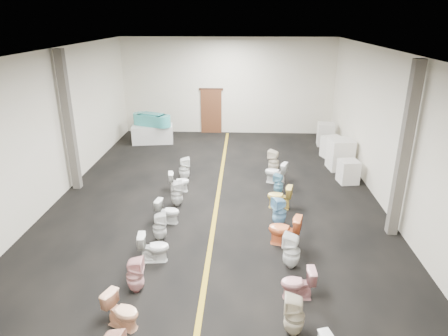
{
  "coord_description": "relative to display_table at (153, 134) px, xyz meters",
  "views": [
    {
      "loc": [
        0.78,
        -11.02,
        5.42
      ],
      "look_at": [
        0.17,
        1.0,
        0.79
      ],
      "focal_mm": 32.0,
      "sensor_mm": 36.0,
      "label": 1
    }
  ],
  "objects": [
    {
      "name": "toilet_left_3",
      "position": [
        1.91,
        -10.39,
        0.0
      ],
      "size": [
        0.39,
        0.38,
        0.8
      ],
      "primitive_type": "imported",
      "rotation": [
        0.0,
        0.0,
        1.63
      ],
      "color": "#DD9EA0",
      "rests_on": "floor"
    },
    {
      "name": "column_right",
      "position": [
        8.07,
        -7.66,
        1.85
      ],
      "size": [
        0.25,
        0.25,
        4.5
      ],
      "primitive_type": "cube",
      "color": "#59544C",
      "rests_on": "floor"
    },
    {
      "name": "toilet_left_2",
      "position": [
        1.93,
        -11.4,
        -0.05
      ],
      "size": [
        0.78,
        0.62,
        0.69
      ],
      "primitive_type": "imported",
      "rotation": [
        0.0,
        0.0,
        1.18
      ],
      "color": "#FFBC92",
      "rests_on": "floor"
    },
    {
      "name": "appliance_crate_b",
      "position": [
        7.72,
        -2.93,
        0.17
      ],
      "size": [
        0.92,
        0.92,
        1.14
      ],
      "primitive_type": "cube",
      "rotation": [
        0.0,
        0.0,
        0.12
      ],
      "color": "silver",
      "rests_on": "floor"
    },
    {
      "name": "appliance_crate_a",
      "position": [
        7.72,
        -4.26,
        0.0
      ],
      "size": [
        0.71,
        0.71,
        0.8
      ],
      "primitive_type": "cube",
      "rotation": [
        0.0,
        0.0,
        0.16
      ],
      "color": "silver",
      "rests_on": "floor"
    },
    {
      "name": "toilet_right_5",
      "position": [
        5.16,
        -8.4,
        0.01
      ],
      "size": [
        0.9,
        0.66,
        0.82
      ],
      "primitive_type": "imported",
      "rotation": [
        0.0,
        0.0,
        -1.84
      ],
      "color": "orange",
      "rests_on": "floor"
    },
    {
      "name": "toilet_left_7",
      "position": [
        2.13,
        -6.34,
        -0.0
      ],
      "size": [
        0.46,
        0.45,
        0.79
      ],
      "primitive_type": "imported",
      "rotation": [
        0.0,
        0.0,
        1.88
      ],
      "color": "silver",
      "rests_on": "floor"
    },
    {
      "name": "toilet_right_7",
      "position": [
        5.2,
        -6.35,
        -0.03
      ],
      "size": [
        0.8,
        0.57,
        0.74
      ],
      "primitive_type": "imported",
      "rotation": [
        0.0,
        0.0,
        -1.81
      ],
      "color": "#E3C055",
      "rests_on": "floor"
    },
    {
      "name": "column_left",
      "position": [
        -1.43,
        -5.16,
        1.85
      ],
      "size": [
        0.25,
        0.25,
        4.5
      ],
      "primitive_type": "cube",
      "color": "#59544C",
      "rests_on": "floor"
    },
    {
      "name": "wall_right",
      "position": [
        8.32,
        -6.16,
        1.85
      ],
      "size": [
        0.0,
        16.0,
        16.0
      ],
      "primitive_type": "plane",
      "rotation": [
        1.57,
        0.0,
        -1.57
      ],
      "color": "beige",
      "rests_on": "ground"
    },
    {
      "name": "toilet_right_3",
      "position": [
        5.25,
        -10.43,
        -0.05
      ],
      "size": [
        0.69,
        0.41,
        0.7
      ],
      "primitive_type": "imported",
      "rotation": [
        0.0,
        0.0,
        -1.54
      ],
      "color": "#D38E91",
      "rests_on": "floor"
    },
    {
      "name": "door_frame",
      "position": [
        2.52,
        1.79,
        1.72
      ],
      "size": [
        1.15,
        0.08,
        0.1
      ],
      "primitive_type": "cube",
      "color": "#331C11",
      "rests_on": "back_door"
    },
    {
      "name": "toilet_right_8",
      "position": [
        5.26,
        -5.33,
        -0.06
      ],
      "size": [
        0.41,
        0.41,
        0.68
      ],
      "primitive_type": "imported",
      "rotation": [
        0.0,
        0.0,
        -1.97
      ],
      "color": "#6DAECA",
      "rests_on": "floor"
    },
    {
      "name": "toilet_left_5",
      "position": [
        2.01,
        -8.34,
        -0.01
      ],
      "size": [
        0.42,
        0.41,
        0.77
      ],
      "primitive_type": "imported",
      "rotation": [
        0.0,
        0.0,
        1.79
      ],
      "color": "silver",
      "rests_on": "floor"
    },
    {
      "name": "wall_left",
      "position": [
        -1.68,
        -6.16,
        1.85
      ],
      "size": [
        0.0,
        16.0,
        16.0
      ],
      "primitive_type": "plane",
      "rotation": [
        1.57,
        0.0,
        1.57
      ],
      "color": "beige",
      "rests_on": "ground"
    },
    {
      "name": "toilet_right_2",
      "position": [
        5.06,
        -11.43,
        0.01
      ],
      "size": [
        0.42,
        0.42,
        0.83
      ],
      "primitive_type": "imported",
      "rotation": [
        0.0,
        0.0,
        -1.69
      ],
      "color": "beige",
      "rests_on": "floor"
    },
    {
      "name": "back_door",
      "position": [
        2.52,
        1.78,
        0.65
      ],
      "size": [
        1.0,
        0.1,
        2.1
      ],
      "primitive_type": "cube",
      "color": "#562D19",
      "rests_on": "floor"
    },
    {
      "name": "ceiling",
      "position": [
        3.32,
        -6.16,
        4.1
      ],
      "size": [
        16.0,
        16.0,
        0.0
      ],
      "primitive_type": "plane",
      "rotation": [
        3.14,
        0.0,
        0.0
      ],
      "color": "black",
      "rests_on": "ground"
    },
    {
      "name": "toilet_right_9",
      "position": [
        5.22,
        -4.43,
        -0.02
      ],
      "size": [
        0.85,
        0.66,
        0.77
      ],
      "primitive_type": "imported",
      "rotation": [
        0.0,
        0.0,
        -1.92
      ],
      "color": "white",
      "rests_on": "floor"
    },
    {
      "name": "toilet_right_10",
      "position": [
        5.22,
        -3.46,
        0.03
      ],
      "size": [
        0.52,
        0.51,
        0.86
      ],
      "primitive_type": "imported",
      "rotation": [
        0.0,
        0.0,
        -1.99
      ],
      "color": "beige",
      "rests_on": "floor"
    },
    {
      "name": "wall_back",
      "position": [
        3.32,
        1.84,
        1.85
      ],
      "size": [
        10.0,
        0.0,
        10.0
      ],
      "primitive_type": "plane",
      "rotation": [
        1.57,
        0.0,
        0.0
      ],
      "color": "beige",
      "rests_on": "ground"
    },
    {
      "name": "display_table",
      "position": [
        0.0,
        0.0,
        0.0
      ],
      "size": [
        1.91,
        1.17,
        0.8
      ],
      "primitive_type": "cube",
      "rotation": [
        0.0,
        0.0,
        0.16
      ],
      "color": "silver",
      "rests_on": "floor"
    },
    {
      "name": "toilet_left_6",
      "position": [
        2.04,
        -7.4,
        -0.06
      ],
      "size": [
        0.72,
        0.48,
        0.68
      ],
      "primitive_type": "imported",
      "rotation": [
        0.0,
        0.0,
        1.4
      ],
      "color": "silver",
      "rests_on": "floor"
    },
    {
      "name": "toilet_left_4",
      "position": [
        2.06,
        -9.26,
        -0.04
      ],
      "size": [
        0.75,
        0.49,
        0.72
      ],
      "primitive_type": "imported",
      "rotation": [
        0.0,
        0.0,
        1.7
      ],
      "color": "silver",
      "rests_on": "floor"
    },
    {
      "name": "floor",
      "position": [
        3.32,
        -6.16,
        -0.4
      ],
      "size": [
        16.0,
        16.0,
        0.0
      ],
      "primitive_type": "plane",
      "color": "black",
      "rests_on": "ground"
    },
    {
      "name": "aisle_stripe",
      "position": [
        3.32,
        -6.16,
        -0.39
      ],
      "size": [
        0.12,
        15.6,
        0.01
      ],
      "primitive_type": "cube",
      "color": "#9C7C16",
      "rests_on": "floor"
    },
    {
      "name": "appliance_crate_d",
      "position": [
        7.72,
        -0.02,
        0.1
      ],
      "size": [
        0.75,
        0.75,
        0.99
      ],
      "primitive_type": "cube",
      "rotation": [
        0.0,
        0.0,
        -0.09
      ],
      "color": "silver",
      "rests_on": "floor"
    },
    {
      "name": "toilet_right_4",
      "position": [
        5.23,
        -9.37,
        0.03
      ],
      "size": [
        0.5,
        0.49,
        0.86
      ],
      "primitive_type": "imported",
      "rotation": [
        0.0,
        0.0,
        -1.88
      ],
      "color": "white",
      "rests_on": "floor"
    },
    {
      "name": "toilet_left_8",
      "position": [
        2.02,
        -5.29,
        -0.06
      ],
      "size": [
        0.72,
        0.5,
        0.68
      ],
      "primitive_type": "imported",
      "rotation": [
        0.0,
        0.0,
        1.76
      ],
      "color": "white",
      "rests_on": "floor"
    },
    {
      "name": "bathtub",
      "position": [
        0.0,
        0.0,
        0.67
      ],
      "size": [
        1.77,
        1.12,
        0.55
      ],
      "rotation": [
        0.0,
        0.0,
        -0.39
      ],
      "color": "teal",
      "rests_on": "display_table"
    },
    {
      "name": "appliance_crate_c",
      "position": [
        7.72,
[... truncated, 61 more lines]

